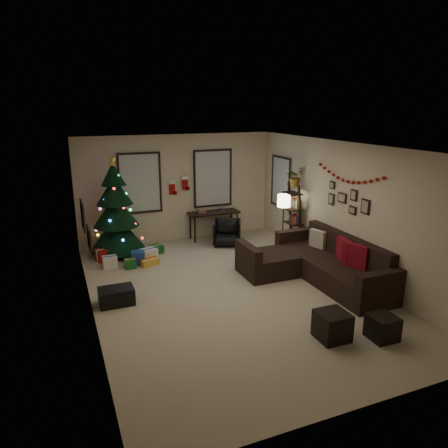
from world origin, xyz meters
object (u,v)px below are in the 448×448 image
Objects in this scene: christmas_tree at (116,214)px; sofa at (317,265)px; desk at (214,215)px; bookshelf at (294,219)px; desk_chair at (227,232)px.

christmas_tree is 4.64m from sofa.
desk is at bearing 105.88° from sofa.
christmas_tree is 4.17m from bookshelf.
bookshelf is (1.32, -0.99, 0.48)m from desk_chair.
desk_chair is (0.11, -0.65, -0.31)m from desk.
sofa reaches higher than desk_chair.
desk_chair is 0.39× the size of bookshelf.
bookshelf reaches higher than desk.
sofa is 2.19× the size of desk.
christmas_tree reaches higher than desk.
sofa is 4.54× the size of desk_chair.
desk is 2.07× the size of desk_chair.
desk is 0.73m from desk_chair.
sofa is 1.81m from bookshelf.
sofa reaches higher than desk.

